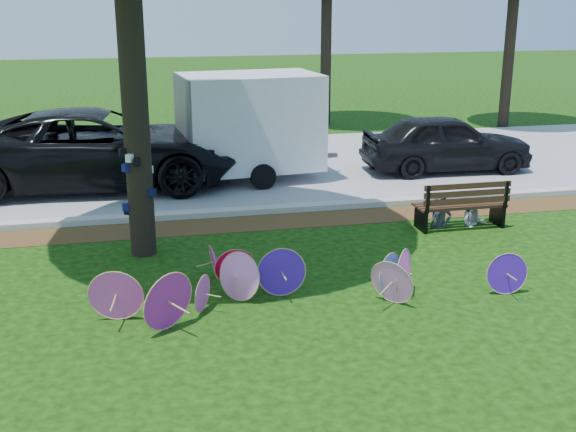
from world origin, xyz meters
name	(u,v)px	position (x,y,z in m)	size (l,w,h in m)	color
ground	(284,322)	(0.00, 0.00, 0.00)	(90.00, 90.00, 0.00)	black
mulch_strip	(236,225)	(0.00, 4.50, 0.01)	(90.00, 1.00, 0.01)	#472D16
curb	(231,212)	(0.00, 5.20, 0.06)	(90.00, 0.30, 0.12)	#B7B5AD
street	(209,169)	(0.00, 9.35, 0.01)	(90.00, 8.00, 0.01)	gray
parasol_pile	(272,281)	(-0.04, 0.63, 0.36)	(6.47, 2.31, 0.85)	red
black_van	(99,149)	(-2.66, 8.12, 0.91)	(3.01, 6.53, 1.81)	black
dark_pickup	(446,143)	(5.91, 7.88, 0.73)	(1.72, 4.28, 1.46)	black
cargo_trailer	(250,121)	(0.90, 8.07, 1.43)	(3.21, 2.04, 2.85)	white
park_bench	(459,203)	(4.22, 3.47, 0.47)	(1.80, 0.68, 0.94)	black
person_left	(442,196)	(3.87, 3.52, 0.63)	(0.46, 0.30, 1.26)	#353B49
person_right	(475,199)	(4.57, 3.52, 0.52)	(0.51, 0.39, 1.04)	silver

